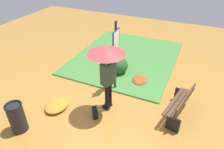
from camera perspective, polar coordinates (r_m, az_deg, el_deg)
ground_plane at (r=5.96m, az=-1.60°, el=-10.49°), size 18.00×18.00×0.00m
grass_verge at (r=8.70m, az=3.88°, el=4.93°), size 4.80×4.00×0.05m
person_with_umbrella at (r=5.14m, az=-1.41°, el=3.29°), size 0.96×0.96×2.04m
info_sign_post at (r=6.08m, az=1.06°, el=7.09°), size 0.44×0.07×2.30m
handbag at (r=5.77m, az=-4.82°, el=-10.60°), size 0.33×0.29×0.37m
park_bench at (r=5.90m, az=18.45°, el=-7.83°), size 1.42×0.66×0.75m
trash_bin at (r=5.72m, az=-25.15°, el=-10.86°), size 0.42×0.42×0.83m
shrub_cluster at (r=7.47m, az=1.45°, el=2.39°), size 0.79×0.72×0.65m
leaf_pile_by_bench at (r=6.26m, az=-15.24°, el=-8.30°), size 0.78×0.62×0.17m
leaf_pile_far_path at (r=7.19m, az=7.80°, el=-1.48°), size 0.62×0.50×0.14m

